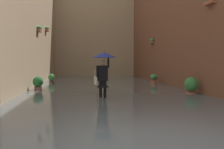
# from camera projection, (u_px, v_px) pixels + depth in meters

# --- Properties ---
(ground_plane) EXTENTS (60.00, 60.00, 0.00)m
(ground_plane) POSITION_uv_depth(u_px,v_px,m) (104.00, 88.00, 16.34)
(ground_plane) COLOR gray
(flood_water) EXTENTS (8.86, 28.63, 0.15)m
(flood_water) POSITION_uv_depth(u_px,v_px,m) (104.00, 87.00, 16.34)
(flood_water) COLOR #515B60
(flood_water) RESTS_ON ground_plane
(building_facade_far) EXTENTS (11.66, 1.80, 11.31)m
(building_facade_far) POSITION_uv_depth(u_px,v_px,m) (95.00, 23.00, 28.20)
(building_facade_far) COLOR tan
(building_facade_far) RESTS_ON ground_plane
(person_wading) EXTENTS (1.01, 1.01, 2.06)m
(person_wading) POSITION_uv_depth(u_px,v_px,m) (103.00, 66.00, 10.83)
(person_wading) COLOR #2D2319
(person_wading) RESTS_ON ground_plane
(potted_plant_mid_left) EXTENTS (0.51, 0.51, 0.77)m
(potted_plant_mid_left) POSITION_uv_depth(u_px,v_px,m) (154.00, 79.00, 18.05)
(potted_plant_mid_left) COLOR #9E563D
(potted_plant_mid_left) RESTS_ON ground_plane
(potted_plant_near_right) EXTENTS (0.45, 0.45, 0.76)m
(potted_plant_near_right) POSITION_uv_depth(u_px,v_px,m) (51.00, 79.00, 18.76)
(potted_plant_near_right) COLOR brown
(potted_plant_near_right) RESTS_ON ground_plane
(potted_plant_far_right) EXTENTS (0.53, 0.53, 0.86)m
(potted_plant_far_right) POSITION_uv_depth(u_px,v_px,m) (38.00, 84.00, 13.59)
(potted_plant_far_right) COLOR brown
(potted_plant_far_right) RESTS_ON ground_plane
(potted_plant_near_left) EXTENTS (0.60, 0.60, 0.90)m
(potted_plant_near_left) POSITION_uv_depth(u_px,v_px,m) (191.00, 86.00, 12.18)
(potted_plant_near_left) COLOR #9E563D
(potted_plant_near_left) RESTS_ON ground_plane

